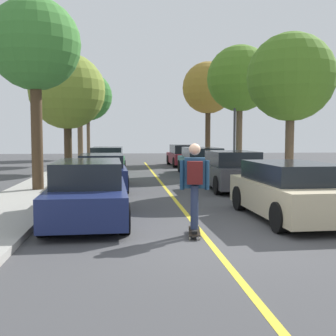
% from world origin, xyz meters
% --- Properties ---
extents(ground, '(80.00, 80.00, 0.00)m').
position_xyz_m(ground, '(0.00, 0.00, 0.00)').
color(ground, '#424244').
extents(center_line, '(0.12, 39.20, 0.01)m').
position_xyz_m(center_line, '(0.00, 4.00, 0.00)').
color(center_line, gold).
rests_on(center_line, ground).
extents(parked_car_left_nearest, '(1.91, 4.30, 1.40)m').
position_xyz_m(parked_car_left_nearest, '(-2.41, 2.13, 0.68)').
color(parked_car_left_nearest, navy).
rests_on(parked_car_left_nearest, ground).
extents(parked_car_left_near, '(2.02, 4.53, 1.29)m').
position_xyz_m(parked_car_left_near, '(-2.41, 8.18, 0.64)').
color(parked_car_left_near, navy).
rests_on(parked_car_left_near, ground).
extents(parked_car_left_far, '(1.90, 4.57, 1.40)m').
position_xyz_m(parked_car_left_far, '(-2.40, 14.09, 0.68)').
color(parked_car_left_far, '#1E5B33').
rests_on(parked_car_left_far, ground).
extents(parked_car_right_nearest, '(2.05, 4.17, 1.35)m').
position_xyz_m(parked_car_right_nearest, '(2.40, 1.84, 0.68)').
color(parked_car_right_nearest, '#BCAD89').
rests_on(parked_car_right_nearest, ground).
extents(parked_car_right_near, '(1.91, 4.17, 1.42)m').
position_xyz_m(parked_car_right_near, '(2.41, 7.52, 0.68)').
color(parked_car_right_near, '#38383D').
rests_on(parked_car_right_near, ground).
extents(parked_car_right_far, '(2.03, 4.64, 1.38)m').
position_xyz_m(parked_car_right_far, '(2.40, 13.70, 0.69)').
color(parked_car_right_far, '#196066').
rests_on(parked_car_right_far, ground).
extents(parked_car_right_farthest, '(1.96, 4.35, 1.39)m').
position_xyz_m(parked_car_right_farthest, '(2.41, 19.97, 0.67)').
color(parked_car_right_farthest, maroon).
rests_on(parked_car_right_farthest, ground).
extents(street_tree_left_nearest, '(3.09, 3.09, 6.48)m').
position_xyz_m(street_tree_left_nearest, '(-4.53, 7.16, 5.01)').
color(street_tree_left_nearest, '#4C3823').
rests_on(street_tree_left_nearest, sidewalk_left).
extents(street_tree_left_near, '(4.02, 4.02, 6.22)m').
position_xyz_m(street_tree_left_near, '(-4.53, 15.41, 4.33)').
color(street_tree_left_near, '#3D2D1E').
rests_on(street_tree_left_near, sidewalk_left).
extents(street_tree_left_far, '(3.47, 3.47, 6.89)m').
position_xyz_m(street_tree_left_far, '(-4.53, 22.04, 5.26)').
color(street_tree_left_far, brown).
rests_on(street_tree_left_far, sidewalk_left).
extents(street_tree_left_farthest, '(4.10, 4.10, 7.23)m').
position_xyz_m(street_tree_left_farthest, '(-4.53, 28.96, 5.30)').
color(street_tree_left_farthest, brown).
rests_on(street_tree_left_farthest, sidewalk_left).
extents(street_tree_right_nearest, '(3.21, 3.21, 5.59)m').
position_xyz_m(street_tree_right_nearest, '(4.53, 7.30, 4.10)').
color(street_tree_right_nearest, brown).
rests_on(street_tree_right_nearest, sidewalk_right).
extents(street_tree_right_near, '(3.45, 3.45, 6.57)m').
position_xyz_m(street_tree_right_near, '(4.53, 14.18, 4.95)').
color(street_tree_right_near, brown).
rests_on(street_tree_right_near, sidewalk_right).
extents(street_tree_right_far, '(3.71, 3.71, 7.15)m').
position_xyz_m(street_tree_right_far, '(4.53, 22.56, 5.40)').
color(street_tree_right_far, '#3D2D1E').
rests_on(street_tree_right_far, sidewalk_right).
extents(fire_hydrant, '(0.20, 0.20, 0.70)m').
position_xyz_m(fire_hydrant, '(3.91, 6.68, 0.49)').
color(fire_hydrant, '#B2140F').
rests_on(fire_hydrant, sidewalk_right).
extents(streetlamp, '(0.36, 0.24, 5.37)m').
position_xyz_m(streetlamp, '(4.16, 13.73, 3.22)').
color(streetlamp, '#38383D').
rests_on(streetlamp, sidewalk_right).
extents(skateboard, '(0.34, 0.86, 0.10)m').
position_xyz_m(skateboard, '(-0.19, 0.38, 0.09)').
color(skateboard, black).
rests_on(skateboard, ground).
extents(skateboarder, '(0.59, 0.71, 1.73)m').
position_xyz_m(skateboarder, '(-0.20, 0.35, 1.09)').
color(skateboarder, black).
rests_on(skateboarder, skateboard).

